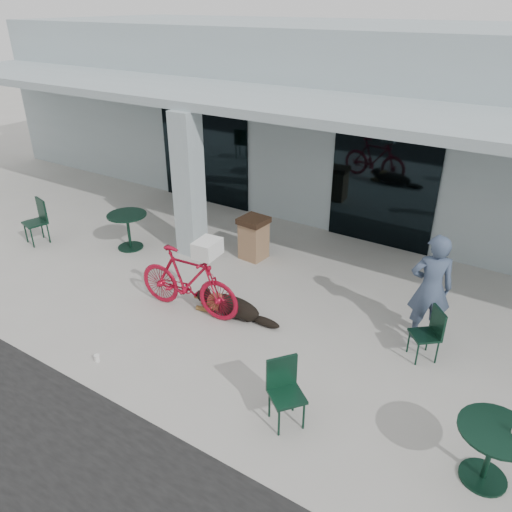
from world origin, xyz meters
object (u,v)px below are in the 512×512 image
Objects in this scene: cafe_table_near at (129,231)px; cafe_table_far at (489,455)px; bicycle at (188,281)px; dog at (233,305)px; trash_receptacle at (254,238)px; cafe_chair_far_b at (425,335)px; person at (431,288)px; cafe_chair_near at (35,222)px; cafe_chair_far_a at (287,395)px.

cafe_table_far is at bearing -15.20° from cafe_table_near.
bicycle is 1.63× the size of dog.
dog is at bearing -66.24° from trash_receptacle.
cafe_table_near is 0.99× the size of cafe_chair_far_b.
cafe_table_near is 1.04× the size of cafe_table_far.
cafe_table_far is at bearing -31.45° from trash_receptacle.
cafe_chair_far_b is at bearing -19.41° from trash_receptacle.
person is at bearing -73.01° from bicycle.
cafe_chair_far_b is at bearing -2.81° from cafe_table_near.
dog is 3.36m from person.
person is at bearing 153.37° from cafe_chair_far_b.
cafe_chair_far_b is 0.47× the size of person.
cafe_chair_near reaches higher than trash_receptacle.
cafe_table_far reaches higher than dog.
trash_receptacle is at bearing -0.64° from bicycle.
trash_receptacle is (-3.97, 0.88, -0.47)m from person.
cafe_table_near is 2.86m from trash_receptacle.
cafe_chair_far_a is 0.50× the size of person.
cafe_chair_far_a reaches higher than trash_receptacle.
cafe_chair_near is 5.08m from trash_receptacle.
cafe_chair_far_a is at bearing 1.56° from cafe_chair_near.
cafe_table_near is at bearing -157.01° from trash_receptacle.
cafe_table_near is 6.76m from cafe_chair_far_b.
cafe_chair_near is 1.09× the size of trash_receptacle.
dog is 3.26m from cafe_chair_far_b.
cafe_chair_near is at bearing -126.90° from cafe_chair_far_b.
trash_receptacle is (-0.17, 2.40, -0.15)m from bicycle.
cafe_chair_far_a reaches higher than dog.
cafe_chair_near is at bearing 169.30° from dog.
cafe_chair_far_a is at bearing 46.45° from person.
bicycle is 2.34× the size of cafe_table_near.
bicycle is 4.06m from cafe_chair_far_b.
cafe_chair_near is at bearing 173.13° from cafe_table_far.
dog is at bearing 88.41° from cafe_chair_far_a.
cafe_chair_far_a is at bearing -51.75° from trash_receptacle.
cafe_chair_far_b reaches higher than cafe_table_near.
cafe_chair_near is 1.17× the size of cafe_chair_far_b.
cafe_chair_near reaches higher than dog.
trash_receptacle is (-0.92, 2.10, 0.26)m from dog.
cafe_chair_near reaches higher than cafe_table_near.
bicycle is 2.33× the size of cafe_chair_far_b.
person reaches higher than bicycle.
cafe_chair_far_b is 4.36m from trash_receptacle.
bicycle is at bearing 101.40° from cafe_chair_far_a.
cafe_table_far is 2.25m from cafe_chair_far_b.
cafe_chair_far_a is 2.60m from cafe_chair_far_b.
cafe_table_near reaches higher than dog.
cafe_table_near is 0.93× the size of trash_receptacle.
person is (8.60, 1.21, 0.43)m from cafe_chair_near.
cafe_table_far is at bearing -25.63° from dog.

